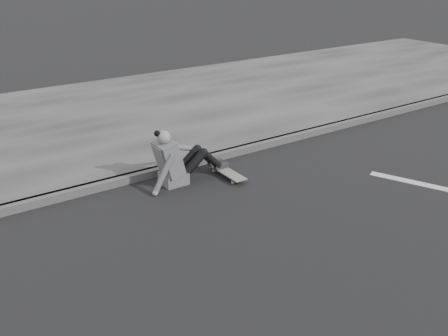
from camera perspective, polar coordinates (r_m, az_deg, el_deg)
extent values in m
plane|color=black|center=(7.00, 15.62, -4.57)|extent=(80.00, 80.00, 0.00)
cube|color=#474747|center=(8.67, 2.85, 2.29)|extent=(24.00, 0.16, 0.12)
cube|color=#3D3D3D|center=(11.10, -6.59, 6.93)|extent=(24.00, 6.00, 0.12)
cylinder|color=#989792|center=(7.45, 1.02, -1.62)|extent=(0.03, 0.05, 0.05)
cylinder|color=#989792|center=(7.53, 1.96, -1.35)|extent=(0.03, 0.05, 0.05)
cylinder|color=#989792|center=(7.85, -1.16, -0.29)|extent=(0.03, 0.05, 0.05)
cylinder|color=#989792|center=(7.92, -0.25, -0.05)|extent=(0.03, 0.05, 0.05)
cube|color=#2D2C2F|center=(7.48, 1.49, -1.29)|extent=(0.16, 0.04, 0.03)
cube|color=#2D2C2F|center=(7.87, -0.71, 0.02)|extent=(0.16, 0.04, 0.03)
cube|color=slate|center=(7.67, 0.37, -0.45)|extent=(0.20, 0.78, 0.02)
cube|color=#57585A|center=(7.48, -5.78, -1.13)|extent=(0.36, 0.34, 0.18)
cube|color=#57585A|center=(7.31, -6.37, 1.17)|extent=(0.37, 0.40, 0.57)
cube|color=#57585A|center=(7.22, -7.32, 1.83)|extent=(0.14, 0.30, 0.20)
cylinder|color=gray|center=(7.21, -6.80, 2.85)|extent=(0.09, 0.09, 0.08)
sphere|color=gray|center=(7.17, -6.91, 3.51)|extent=(0.20, 0.20, 0.20)
sphere|color=black|center=(7.13, -7.65, 3.94)|extent=(0.09, 0.09, 0.09)
cylinder|color=black|center=(7.47, -3.39, 0.56)|extent=(0.43, 0.13, 0.39)
cylinder|color=black|center=(7.61, -4.09, 0.99)|extent=(0.43, 0.13, 0.39)
cylinder|color=black|center=(7.62, -1.46, 1.01)|extent=(0.35, 0.11, 0.36)
cylinder|color=black|center=(7.76, -2.18, 1.43)|extent=(0.35, 0.11, 0.36)
sphere|color=black|center=(7.50, -2.34, 1.78)|extent=(0.13, 0.13, 0.13)
sphere|color=black|center=(7.64, -3.05, 2.19)|extent=(0.13, 0.13, 0.13)
cube|color=#282828|center=(7.77, -0.30, 0.24)|extent=(0.24, 0.08, 0.07)
cube|color=#282828|center=(7.91, -1.03, 0.66)|extent=(0.24, 0.08, 0.07)
cylinder|color=#57585A|center=(7.11, -6.94, -0.75)|extent=(0.38, 0.08, 0.58)
sphere|color=gray|center=(7.15, -7.87, -2.88)|extent=(0.08, 0.08, 0.08)
cylinder|color=#57585A|center=(7.53, -5.36, 2.36)|extent=(0.48, 0.08, 0.21)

